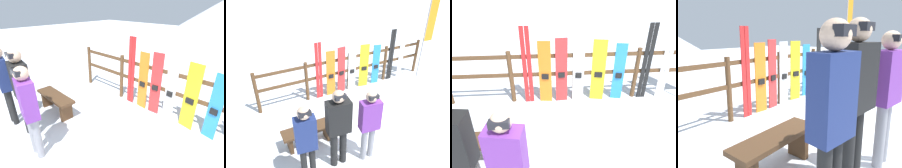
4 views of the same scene
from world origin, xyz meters
TOP-DOWN VIEW (x-y plane):
  - ground_plane at (0.00, 0.00)m, footprint 40.00×40.00m
  - fence at (-0.00, 1.97)m, footprint 5.70×0.10m
  - bench at (-2.00, 0.25)m, footprint 1.18×0.36m
  - person_black at (-1.65, -0.53)m, footprint 0.48×0.30m
  - person_purple at (-1.04, -0.66)m, footprint 0.43×0.28m
  - person_navy at (-2.33, -0.63)m, footprint 0.39×0.25m
  - ski_pair_red at (-1.03, 1.92)m, footprint 0.19×0.02m
  - snowboard_orange at (-0.65, 1.91)m, footprint 0.27×0.07m
  - snowboard_red at (-0.30, 1.91)m, footprint 0.26×0.07m
  - snowboard_white at (0.07, 1.91)m, footprint 0.25×0.07m
  - snowboard_yellow at (0.52, 1.91)m, footprint 0.30×0.09m
  - snowboard_blue at (0.98, 1.91)m, footprint 0.24×0.09m
  - ski_pair_black at (1.59, 1.92)m, footprint 0.19×0.02m
  - ski_pair_white at (2.04, 1.92)m, footprint 0.20×0.02m
  - rental_flag at (2.73, 1.60)m, footprint 0.40×0.04m

SIDE VIEW (x-z plane):
  - ground_plane at x=0.00m, z-range 0.00..0.00m
  - bench at x=-2.00m, z-range 0.11..0.58m
  - snowboard_blue at x=0.98m, z-range 0.00..1.35m
  - snowboard_orange at x=-0.65m, z-range 0.00..1.45m
  - snowboard_white at x=0.07m, z-range 0.00..1.45m
  - snowboard_yellow at x=0.52m, z-range 0.00..1.45m
  - fence at x=0.00m, z-range 0.12..1.34m
  - snowboard_red at x=-0.30m, z-range 0.00..1.50m
  - ski_pair_white at x=2.04m, z-range 0.00..1.72m
  - ski_pair_red at x=-1.03m, z-range 0.00..1.76m
  - ski_pair_black at x=1.59m, z-range 0.00..1.77m
  - person_purple at x=-1.04m, z-range 0.14..1.80m
  - person_black at x=-1.65m, z-range 0.15..1.92m
  - person_navy at x=-2.33m, z-range 0.17..1.89m
  - rental_flag at x=2.73m, z-range 0.39..3.29m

